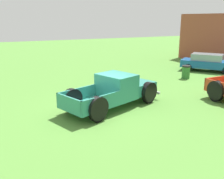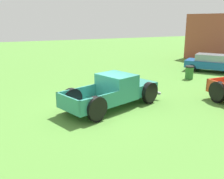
% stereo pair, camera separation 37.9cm
% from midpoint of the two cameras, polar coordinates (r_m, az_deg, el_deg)
% --- Properties ---
extents(ground_plane, '(80.00, 80.00, 0.00)m').
position_cam_midpoint_polar(ground_plane, '(12.39, -3.44, -4.48)').
color(ground_plane, '#548C38').
extents(pickup_truck_foreground, '(3.56, 5.57, 1.61)m').
position_cam_midpoint_polar(pickup_truck_foreground, '(12.75, 0.36, -0.26)').
color(pickup_truck_foreground, '#2D8475').
rests_on(pickup_truck_foreground, ground_plane).
extents(sedan_distant_a, '(4.41, 3.94, 1.41)m').
position_cam_midpoint_polar(sedan_distant_a, '(22.50, 19.96, 5.68)').
color(sedan_distant_a, '#195699').
rests_on(sedan_distant_a, ground_plane).
extents(trash_can, '(0.59, 0.59, 0.95)m').
position_cam_midpoint_polar(trash_can, '(19.27, 15.44, 3.74)').
color(trash_can, '#2D6B2D').
rests_on(trash_can, ground_plane).
extents(brick_pavilion, '(6.53, 4.57, 4.61)m').
position_cam_midpoint_polar(brick_pavilion, '(28.55, 22.18, 10.55)').
color(brick_pavilion, brown).
rests_on(brick_pavilion, ground_plane).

